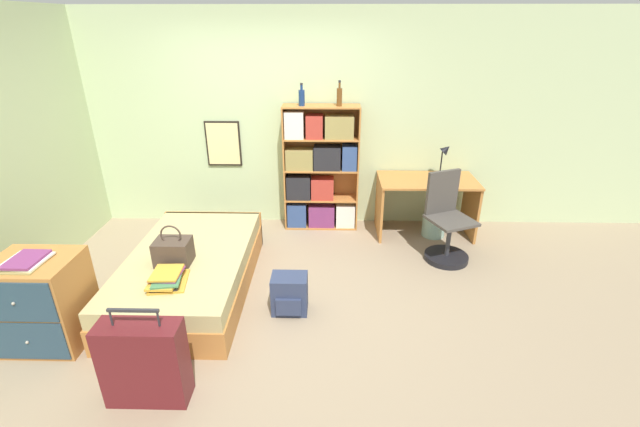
% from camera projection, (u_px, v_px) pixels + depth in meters
% --- Properties ---
extents(ground_plane, '(14.00, 14.00, 0.00)m').
position_uv_depth(ground_plane, '(257.00, 290.00, 4.23)').
color(ground_plane, gray).
extents(wall_back, '(10.00, 0.09, 2.60)m').
position_uv_depth(wall_back, '(272.00, 122.00, 5.22)').
color(wall_back, beige).
rests_on(wall_back, ground_plane).
extents(bed, '(1.11, 1.93, 0.41)m').
position_uv_depth(bed, '(191.00, 270.00, 4.18)').
color(bed, '#B77538').
rests_on(bed, ground_plane).
extents(handbag, '(0.31, 0.24, 0.38)m').
position_uv_depth(handbag, '(173.00, 251.00, 3.86)').
color(handbag, '#47382D').
rests_on(handbag, bed).
extents(book_stack_on_bed, '(0.34, 0.40, 0.10)m').
position_uv_depth(book_stack_on_bed, '(167.00, 278.00, 3.60)').
color(book_stack_on_bed, gold).
rests_on(book_stack_on_bed, bed).
extents(suitcase, '(0.56, 0.21, 0.76)m').
position_uv_depth(suitcase, '(144.00, 363.00, 2.89)').
color(suitcase, '#5B191E').
rests_on(suitcase, ground_plane).
extents(dresser, '(0.63, 0.55, 0.76)m').
position_uv_depth(dresser, '(43.00, 302.00, 3.42)').
color(dresser, '#B77538').
rests_on(dresser, ground_plane).
extents(magazine_pile_on_dresser, '(0.31, 0.33, 0.04)m').
position_uv_depth(magazine_pile_on_dresser, '(25.00, 261.00, 3.22)').
color(magazine_pile_on_dresser, '#99894C').
rests_on(magazine_pile_on_dresser, dresser).
extents(bookcase, '(0.91, 0.28, 1.54)m').
position_uv_depth(bookcase, '(319.00, 171.00, 5.26)').
color(bookcase, '#B77538').
rests_on(bookcase, ground_plane).
extents(bottle_green, '(0.07, 0.07, 0.25)m').
position_uv_depth(bottle_green, '(302.00, 97.00, 4.87)').
color(bottle_green, navy).
rests_on(bottle_green, bookcase).
extents(bottle_brown, '(0.06, 0.06, 0.28)m').
position_uv_depth(bottle_brown, '(339.00, 96.00, 4.86)').
color(bottle_brown, brown).
rests_on(bottle_brown, bookcase).
extents(desk, '(1.16, 0.64, 0.71)m').
position_uv_depth(desk, '(426.00, 196.00, 5.17)').
color(desk, '#B77538').
rests_on(desk, ground_plane).
extents(desk_lamp, '(0.18, 0.14, 0.41)m').
position_uv_depth(desk_lamp, '(445.00, 154.00, 5.08)').
color(desk_lamp, black).
rests_on(desk_lamp, desk).
extents(desk_chair, '(0.57, 0.57, 0.98)m').
position_uv_depth(desk_chair, '(446.00, 232.00, 4.69)').
color(desk_chair, black).
rests_on(desk_chair, ground_plane).
extents(backpack, '(0.32, 0.26, 0.36)m').
position_uv_depth(backpack, '(290.00, 294.00, 3.86)').
color(backpack, '#2D3856').
rests_on(backpack, ground_plane).
extents(waste_bin, '(0.28, 0.28, 0.26)m').
position_uv_depth(waste_bin, '(434.00, 226.00, 5.26)').
color(waste_bin, '#99C1B2').
rests_on(waste_bin, ground_plane).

